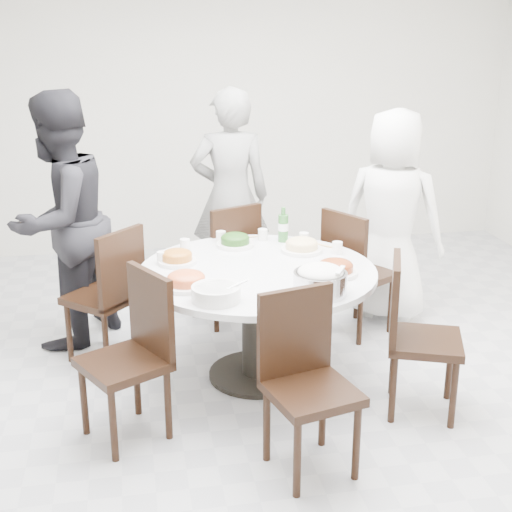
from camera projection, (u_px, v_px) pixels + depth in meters
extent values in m
cube|color=#B6B7BB|center=(278.00, 382.00, 4.63)|extent=(6.00, 6.00, 0.01)
cube|color=silver|center=(215.00, 109.00, 6.98)|extent=(6.00, 0.01, 2.80)
cylinder|color=white|center=(257.00, 324.00, 4.60)|extent=(1.50, 1.50, 0.75)
cube|color=black|center=(360.00, 272.00, 5.25)|extent=(0.57, 0.57, 0.95)
cube|color=black|center=(223.00, 262.00, 5.46)|extent=(0.55, 0.55, 0.95)
cube|color=black|center=(102.00, 294.00, 4.82)|extent=(0.59, 0.59, 0.95)
cube|color=black|center=(123.00, 360.00, 3.89)|extent=(0.57, 0.57, 0.95)
cube|color=black|center=(312.00, 388.00, 3.59)|extent=(0.51, 0.51, 0.95)
cube|color=black|center=(425.00, 338.00, 4.16)|extent=(0.54, 0.54, 0.95)
imported|color=white|center=(392.00, 216.00, 5.42)|extent=(0.95, 0.89, 1.63)
imported|color=black|center=(230.00, 197.00, 5.76)|extent=(0.66, 0.46, 1.75)
imported|color=black|center=(60.00, 222.00, 4.97)|extent=(1.07, 1.11, 1.80)
cylinder|color=white|center=(235.00, 242.00, 4.91)|extent=(0.25, 0.25, 0.07)
cylinder|color=white|center=(302.00, 246.00, 4.80)|extent=(0.28, 0.28, 0.07)
cylinder|color=white|center=(177.00, 258.00, 4.57)|extent=(0.25, 0.25, 0.07)
cylinder|color=white|center=(336.00, 269.00, 4.37)|extent=(0.27, 0.27, 0.07)
cylinder|color=white|center=(186.00, 281.00, 4.16)|extent=(0.29, 0.29, 0.07)
cylinder|color=silver|center=(320.00, 283.00, 4.05)|extent=(0.31, 0.31, 0.13)
cylinder|color=white|center=(216.00, 293.00, 3.97)|extent=(0.28, 0.28, 0.08)
cylinder|color=#2A6628|center=(283.00, 225.00, 4.99)|extent=(0.07, 0.07, 0.25)
cylinder|color=white|center=(241.00, 236.00, 5.02)|extent=(0.07, 0.07, 0.08)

